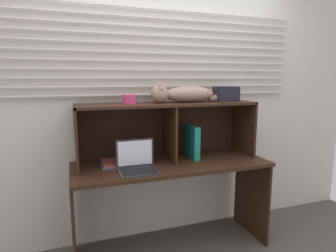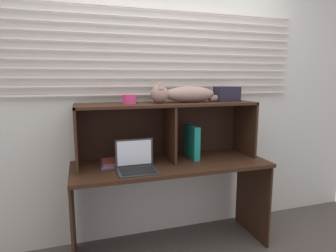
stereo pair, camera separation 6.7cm
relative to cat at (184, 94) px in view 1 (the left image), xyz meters
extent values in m
cube|color=beige|center=(-0.14, 0.24, -0.09)|extent=(4.40, 0.04, 2.50)
cube|color=silver|center=(-0.14, 0.19, 0.00)|extent=(2.66, 0.02, 0.01)
cube|color=silver|center=(-0.14, 0.19, 0.07)|extent=(2.66, 0.02, 0.01)
cube|color=silver|center=(-0.14, 0.19, 0.14)|extent=(2.66, 0.02, 0.01)
cube|color=silver|center=(-0.14, 0.19, 0.21)|extent=(2.66, 0.02, 0.01)
cube|color=silver|center=(-0.14, 0.19, 0.29)|extent=(2.66, 0.02, 0.01)
cube|color=silver|center=(-0.14, 0.19, 0.36)|extent=(2.66, 0.02, 0.01)
cube|color=silver|center=(-0.14, 0.19, 0.43)|extent=(2.66, 0.02, 0.01)
cube|color=silver|center=(-0.14, 0.19, 0.50)|extent=(2.66, 0.02, 0.01)
cube|color=silver|center=(-0.14, 0.19, 0.58)|extent=(2.66, 0.02, 0.01)
cube|color=silver|center=(-0.14, 0.19, 0.65)|extent=(2.66, 0.02, 0.01)
cube|color=silver|center=(-0.14, 0.19, 0.72)|extent=(2.66, 0.02, 0.01)
cube|color=#311D11|center=(-0.14, -0.10, -0.58)|extent=(1.63, 0.59, 0.03)
cube|color=#311D11|center=(-0.95, -0.10, -0.97)|extent=(0.02, 0.54, 0.75)
cube|color=#311D11|center=(0.66, -0.10, -0.97)|extent=(0.02, 0.54, 0.75)
cube|color=#311D11|center=(-0.14, 0.00, -0.08)|extent=(1.52, 0.38, 0.02)
cube|color=#311D11|center=(-0.90, 0.00, -0.32)|extent=(0.02, 0.38, 0.50)
cube|color=#311D11|center=(0.61, 0.00, -0.32)|extent=(0.02, 0.38, 0.50)
cube|color=#311D11|center=(-0.13, 0.00, -0.33)|extent=(0.02, 0.36, 0.47)
cube|color=black|center=(-0.14, 0.19, -0.32)|extent=(1.52, 0.01, 0.50)
ellipsoid|color=gray|center=(0.05, 0.00, 0.00)|extent=(0.45, 0.17, 0.14)
sphere|color=gray|center=(-0.22, 0.00, 0.00)|extent=(0.15, 0.15, 0.15)
cone|color=gray|center=(-0.22, -0.04, 0.08)|extent=(0.07, 0.07, 0.07)
cone|color=gray|center=(-0.22, 0.04, 0.08)|extent=(0.07, 0.07, 0.07)
cylinder|color=gray|center=(0.37, 0.00, -0.04)|extent=(0.26, 0.06, 0.06)
cube|color=#292929|center=(-0.46, -0.24, -0.56)|extent=(0.30, 0.24, 0.01)
cube|color=#292929|center=(-0.46, -0.13, -0.45)|extent=(0.30, 0.01, 0.22)
cube|color=white|center=(-0.46, -0.13, -0.45)|extent=(0.27, 0.00, 0.19)
cube|color=black|center=(-0.46, -0.25, -0.56)|extent=(0.26, 0.17, 0.00)
cube|color=#187E72|center=(0.08, 0.00, -0.42)|extent=(0.05, 0.25, 0.29)
cube|color=#404D7C|center=(-0.64, -0.01, -0.56)|extent=(0.16, 0.22, 0.01)
cube|color=brown|center=(-0.63, 0.00, -0.54)|extent=(0.16, 0.22, 0.02)
cylinder|color=#D63470|center=(-0.47, 0.00, -0.03)|extent=(0.10, 0.10, 0.07)
cube|color=black|center=(0.41, 0.00, -0.01)|extent=(0.20, 0.14, 0.13)
camera|label=1|loc=(-0.92, -2.26, 0.13)|focal=30.29mm
camera|label=2|loc=(-0.86, -2.28, 0.13)|focal=30.29mm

